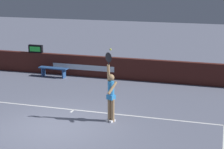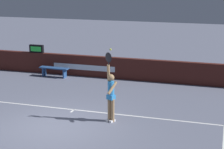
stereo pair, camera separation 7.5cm
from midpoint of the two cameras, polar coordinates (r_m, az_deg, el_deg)
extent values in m
plane|color=slate|center=(13.03, -8.45, -7.67)|extent=(60.00, 60.00, 0.00)
cube|color=white|center=(14.53, -5.49, -5.19)|extent=(10.86, 0.08, 0.00)
cube|color=white|center=(14.40, -5.71, -5.38)|extent=(0.08, 0.30, 0.00)
cube|color=#431B15|center=(18.71, 0.03, 1.01)|extent=(15.19, 0.25, 1.04)
cube|color=silver|center=(19.05, -4.09, 1.06)|extent=(3.21, 0.01, 0.27)
cube|color=black|center=(20.06, -10.97, 3.76)|extent=(0.75, 0.16, 0.40)
cube|color=#33E54C|center=(19.99, -11.08, 3.72)|extent=(0.58, 0.01, 0.25)
cylinder|color=#9F7B53|center=(13.18, 0.26, -5.30)|extent=(0.12, 0.12, 0.83)
cylinder|color=#9F7B53|center=(13.27, -0.22, -5.16)|extent=(0.12, 0.12, 0.83)
cube|color=white|center=(13.30, 0.20, -6.87)|extent=(0.19, 0.26, 0.07)
cube|color=white|center=(13.39, -0.28, -6.72)|extent=(0.19, 0.26, 0.07)
cylinder|color=#2D84CE|center=(13.00, 0.02, -2.28)|extent=(0.22, 0.22, 0.59)
cube|color=#2D84CE|center=(13.08, 0.02, -3.35)|extent=(0.31, 0.29, 0.16)
sphere|color=#9F7B53|center=(12.89, 0.02, -0.45)|extent=(0.22, 0.22, 0.22)
cylinder|color=#9F7B53|center=(12.92, -0.35, 0.25)|extent=(0.15, 0.14, 0.56)
cylinder|color=#9F7B53|center=(12.86, 0.21, -2.00)|extent=(0.27, 0.44, 0.40)
ellipsoid|color=black|center=(12.80, -0.35, 2.54)|extent=(0.31, 0.16, 0.38)
cylinder|color=black|center=(12.84, -0.35, 1.71)|extent=(0.03, 0.03, 0.18)
sphere|color=#D1E33A|center=(12.73, -0.05, 3.71)|extent=(0.07, 0.07, 0.07)
cube|color=#274B83|center=(19.14, -8.43, 0.96)|extent=(1.51, 0.42, 0.05)
cube|color=#274B83|center=(19.46, -9.89, 0.44)|extent=(0.07, 0.32, 0.45)
cube|color=#274B83|center=(18.94, -6.89, 0.17)|extent=(0.07, 0.32, 0.45)
camera|label=1|loc=(0.04, -89.83, 0.04)|focal=61.91mm
camera|label=2|loc=(0.04, 90.17, -0.04)|focal=61.91mm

